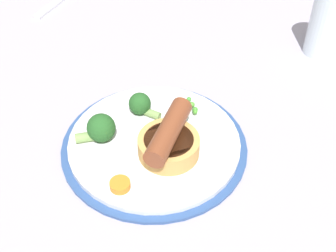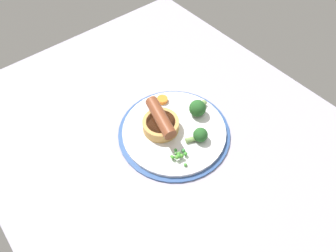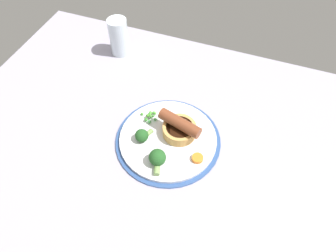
# 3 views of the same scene
# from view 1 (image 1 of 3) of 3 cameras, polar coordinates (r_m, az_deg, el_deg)

# --- Properties ---
(dining_table) EXTENTS (1.10, 0.80, 0.03)m
(dining_table) POSITION_cam_1_polar(r_m,az_deg,el_deg) (0.74, 0.08, -0.63)
(dining_table) COLOR #9E99AD
(dining_table) RESTS_ON ground
(dinner_plate) EXTENTS (0.27, 0.27, 0.01)m
(dinner_plate) POSITION_cam_1_polar(r_m,az_deg,el_deg) (0.69, -1.68, -2.28)
(dinner_plate) COLOR #2D4C84
(dinner_plate) RESTS_ON dining_table
(sausage_pudding) EXTENTS (0.12, 0.09, 0.06)m
(sausage_pudding) POSITION_cam_1_polar(r_m,az_deg,el_deg) (0.65, 0.08, -1.88)
(sausage_pudding) COLOR tan
(sausage_pudding) RESTS_ON dinner_plate
(pea_pile) EXTENTS (0.05, 0.04, 0.02)m
(pea_pile) POSITION_cam_1_polar(r_m,az_deg,el_deg) (0.73, 2.24, 2.41)
(pea_pile) COLOR #4C992D
(pea_pile) RESTS_ON dinner_plate
(broccoli_floret_near) EXTENTS (0.04, 0.05, 0.03)m
(broccoli_floret_near) POSITION_cam_1_polar(r_m,az_deg,el_deg) (0.72, -3.34, 2.65)
(broccoli_floret_near) COLOR #235623
(broccoli_floret_near) RESTS_ON dinner_plate
(broccoli_floret_far) EXTENTS (0.04, 0.06, 0.04)m
(broccoli_floret_far) POSITION_cam_1_polar(r_m,az_deg,el_deg) (0.68, -8.29, -0.30)
(broccoli_floret_far) COLOR #235623
(broccoli_floret_far) RESTS_ON dinner_plate
(carrot_slice_2) EXTENTS (0.04, 0.04, 0.01)m
(carrot_slice_2) POSITION_cam_1_polar(r_m,az_deg,el_deg) (0.63, -5.87, -7.14)
(carrot_slice_2) COLOR orange
(carrot_slice_2) RESTS_ON dinner_plate
(drinking_glass) EXTENTS (0.06, 0.06, 0.12)m
(drinking_glass) POSITION_cam_1_polar(r_m,az_deg,el_deg) (0.90, 18.77, 11.76)
(drinking_glass) COLOR silver
(drinking_glass) RESTS_ON dining_table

